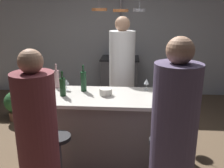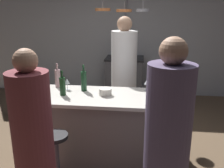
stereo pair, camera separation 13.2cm
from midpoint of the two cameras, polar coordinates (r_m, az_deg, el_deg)
ground_plane at (r=3.44m, az=-1.34°, el=-16.91°), size 9.00×9.00×0.00m
back_wall at (r=5.74m, az=1.34°, el=10.71°), size 6.40×0.16×2.60m
kitchen_island at (r=3.21m, az=-1.39°, el=-10.18°), size 1.80×0.72×0.90m
stove_range at (r=5.50m, az=1.07°, el=1.39°), size 0.80×0.64×0.89m
chef at (r=3.85m, az=1.23°, el=0.55°), size 0.38×0.38×1.79m
bar_stool_left at (r=2.81m, az=-13.07°, el=-16.73°), size 0.28×0.28×0.68m
guest_left at (r=2.32m, az=-17.69°, el=-14.07°), size 0.34×0.34×1.61m
bar_stool_right at (r=2.72m, az=9.44°, el=-17.82°), size 0.28×0.28×0.68m
guest_right at (r=2.17m, az=11.63°, el=-14.48°), size 0.36×0.36×1.72m
overhead_pot_rack at (r=4.74m, az=0.69°, el=13.83°), size 0.88×1.47×2.17m
potted_plant at (r=4.77m, az=-21.65°, el=-4.20°), size 0.36×0.36×0.52m
pepper_mill at (r=3.02m, az=11.45°, el=-0.95°), size 0.05×0.05×0.21m
wine_bottle_red at (r=3.07m, az=-12.21°, el=-0.56°), size 0.07×0.07×0.30m
wine_bottle_green at (r=3.19m, az=-7.58°, el=0.66°), size 0.07×0.07×0.33m
wine_bottle_rose at (r=3.39m, az=-13.42°, el=1.19°), size 0.07×0.07×0.32m
wine_glass_near_right_guest at (r=3.23m, az=6.58°, el=0.43°), size 0.07×0.07×0.15m
wine_glass_by_chef at (r=3.26m, az=-11.31°, el=0.37°), size 0.07×0.07×0.15m
mixing_bowl_ceramic at (r=3.04m, az=-2.65°, el=-1.76°), size 0.15×0.15×0.08m
mixing_bowl_steel at (r=2.92m, az=9.93°, el=-2.87°), size 0.17×0.17×0.08m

